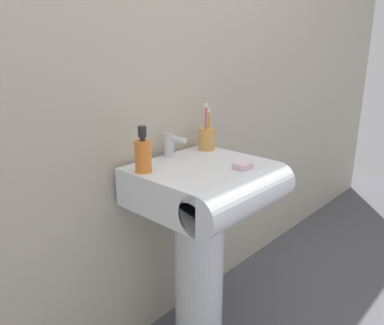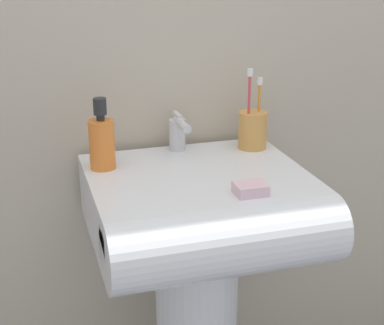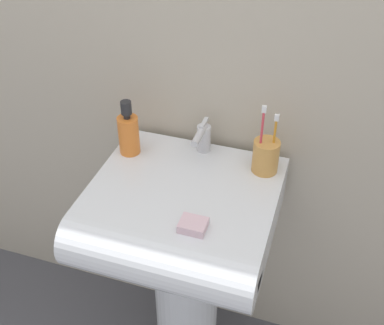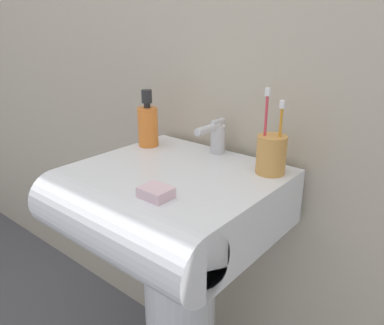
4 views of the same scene
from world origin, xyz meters
TOP-DOWN VIEW (x-y plane):
  - wall_back at (0.00, 0.26)m, footprint 5.00×0.05m
  - sink_pedestal at (0.00, 0.00)m, footprint 0.21×0.21m
  - sink_basin at (0.00, -0.06)m, footprint 0.52×0.51m
  - faucet at (0.00, 0.17)m, footprint 0.04×0.13m
  - toothbrush_cup at (0.20, 0.13)m, footprint 0.08×0.08m
  - soap_bottle at (-0.21, 0.10)m, footprint 0.06×0.06m
  - bar_soap at (0.07, -0.16)m, footprint 0.07×0.06m

SIDE VIEW (x-z plane):
  - sink_pedestal at x=0.00m, z-range 0.00..0.70m
  - sink_basin at x=0.00m, z-range 0.70..0.85m
  - bar_soap at x=0.07m, z-range 0.85..0.88m
  - toothbrush_cup at x=0.20m, z-range 0.80..1.02m
  - faucet at x=0.00m, z-range 0.86..0.96m
  - soap_bottle at x=-0.21m, z-range 0.84..1.01m
  - wall_back at x=0.00m, z-range 0.00..2.40m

